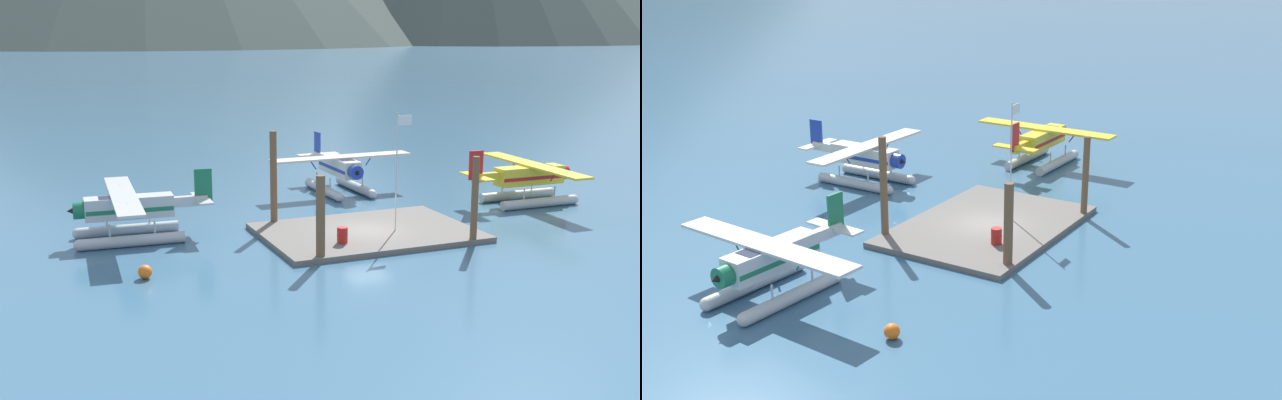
% 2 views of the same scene
% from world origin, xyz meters
% --- Properties ---
extents(ground_plane, '(1200.00, 1200.00, 0.00)m').
position_xyz_m(ground_plane, '(0.00, 0.00, 0.00)').
color(ground_plane, '#38607F').
extents(dock_platform, '(11.95, 8.32, 0.30)m').
position_xyz_m(dock_platform, '(0.00, 0.00, 0.15)').
color(dock_platform, '#66605B').
rests_on(dock_platform, ground).
extents(piling_near_left, '(0.47, 0.47, 4.48)m').
position_xyz_m(piling_near_left, '(-4.42, -3.73, 2.24)').
color(piling_near_left, brown).
rests_on(piling_near_left, ground).
extents(piling_near_right, '(0.38, 0.38, 4.89)m').
position_xyz_m(piling_near_right, '(4.57, -3.91, 2.44)').
color(piling_near_right, brown).
rests_on(piling_near_right, ground).
extents(piling_far_left, '(0.41, 0.41, 5.72)m').
position_xyz_m(piling_far_left, '(-4.26, 3.98, 2.86)').
color(piling_far_left, brown).
rests_on(piling_far_left, ground).
extents(flagpole, '(0.95, 0.10, 6.75)m').
position_xyz_m(flagpole, '(1.57, -0.68, 4.45)').
color(flagpole, silver).
rests_on(flagpole, dock_platform).
extents(fuel_drum, '(0.62, 0.62, 0.88)m').
position_xyz_m(fuel_drum, '(-2.43, -1.96, 0.74)').
color(fuel_drum, '#AD1E19').
rests_on(fuel_drum, dock_platform).
extents(mooring_buoy, '(0.67, 0.67, 0.67)m').
position_xyz_m(mooring_buoy, '(-13.20, -3.10, 0.34)').
color(mooring_buoy, orange).
rests_on(mooring_buoy, ground).
extents(seaplane_silver_port_fwd, '(7.97, 10.47, 3.84)m').
position_xyz_m(seaplane_silver_port_fwd, '(-12.77, 3.94, 1.58)').
color(seaplane_silver_port_fwd, '#B7BABF').
rests_on(seaplane_silver_port_fwd, ground).
extents(seaplane_cream_bow_right, '(10.40, 7.98, 3.84)m').
position_xyz_m(seaplane_cream_bow_right, '(3.18, 11.17, 1.58)').
color(seaplane_cream_bow_right, '#B7BABF').
rests_on(seaplane_cream_bow_right, ground).
extents(seaplane_yellow_stbd_fwd, '(7.98, 10.43, 3.84)m').
position_xyz_m(seaplane_yellow_stbd_fwd, '(13.52, 3.16, 1.58)').
color(seaplane_yellow_stbd_fwd, '#B7BABF').
rests_on(seaplane_yellow_stbd_fwd, ground).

